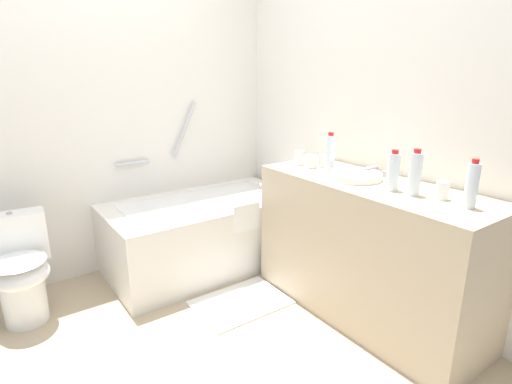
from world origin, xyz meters
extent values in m
plane|color=tan|center=(0.00, 0.00, 0.00)|extent=(4.06, 4.06, 0.00)
cube|color=silver|center=(0.00, 1.36, 1.25)|extent=(3.46, 0.10, 2.49)
cube|color=silver|center=(1.58, 0.00, 1.25)|extent=(0.10, 3.02, 2.49)
cube|color=silver|center=(0.75, 0.92, 0.27)|extent=(1.46, 0.78, 0.54)
cube|color=white|center=(0.75, 0.92, 0.50)|extent=(1.20, 0.56, 0.09)
cylinder|color=silver|center=(1.32, 0.92, 0.58)|extent=(0.09, 0.03, 0.03)
cylinder|color=silver|center=(0.79, 1.28, 1.04)|extent=(0.23, 0.03, 0.44)
cylinder|color=silver|center=(0.35, 1.28, 0.82)|extent=(0.26, 0.03, 0.03)
cube|color=white|center=(0.89, 0.55, 0.49)|extent=(0.22, 0.03, 0.20)
cylinder|color=white|center=(-0.52, 0.89, 0.17)|extent=(0.25, 0.25, 0.34)
ellipsoid|color=white|center=(-0.53, 0.84, 0.34)|extent=(0.35, 0.38, 0.14)
ellipsoid|color=white|center=(-0.53, 0.84, 0.42)|extent=(0.33, 0.36, 0.02)
cube|color=white|center=(-0.51, 1.06, 0.50)|extent=(0.38, 0.17, 0.31)
cylinder|color=#AAAAAF|center=(-0.51, 1.06, 0.66)|extent=(0.03, 0.03, 0.01)
cube|color=tan|center=(1.25, -0.26, 0.43)|extent=(0.55, 1.47, 0.87)
cylinder|color=white|center=(1.22, -0.14, 0.89)|extent=(0.31, 0.31, 0.04)
cylinder|color=#AEAEB3|center=(1.42, -0.14, 0.89)|extent=(0.02, 0.02, 0.05)
cylinder|color=#AEAEB3|center=(1.36, -0.14, 0.92)|extent=(0.11, 0.02, 0.02)
cylinder|color=#AEAEB3|center=(1.42, -0.20, 0.88)|extent=(0.03, 0.03, 0.04)
cylinder|color=#AEAEB3|center=(1.42, -0.08, 0.88)|extent=(0.03, 0.03, 0.04)
cylinder|color=silver|center=(1.22, -0.54, 0.98)|extent=(0.07, 0.07, 0.22)
cylinder|color=red|center=(1.22, -0.54, 1.10)|extent=(0.04, 0.04, 0.02)
cylinder|color=silver|center=(1.20, -0.42, 0.97)|extent=(0.06, 0.06, 0.20)
cylinder|color=red|center=(1.20, -0.42, 1.08)|extent=(0.04, 0.04, 0.02)
cylinder|color=silver|center=(1.24, 0.10, 0.98)|extent=(0.06, 0.06, 0.23)
cylinder|color=red|center=(1.24, 0.10, 1.11)|extent=(0.04, 0.04, 0.02)
cylinder|color=silver|center=(1.25, -0.82, 0.97)|extent=(0.06, 0.06, 0.22)
cylinder|color=red|center=(1.25, -0.82, 1.09)|extent=(0.03, 0.03, 0.02)
cylinder|color=white|center=(1.29, 0.20, 0.91)|extent=(0.06, 0.06, 0.09)
cylinder|color=white|center=(1.27, -0.67, 0.91)|extent=(0.07, 0.07, 0.10)
cylinder|color=white|center=(1.20, 0.35, 0.91)|extent=(0.06, 0.06, 0.10)
cylinder|color=white|center=(1.21, 0.24, 0.91)|extent=(0.08, 0.08, 0.09)
cube|color=white|center=(0.66, 0.28, 0.01)|extent=(0.60, 0.43, 0.01)
camera|label=1|loc=(-0.65, -1.74, 1.50)|focal=28.74mm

